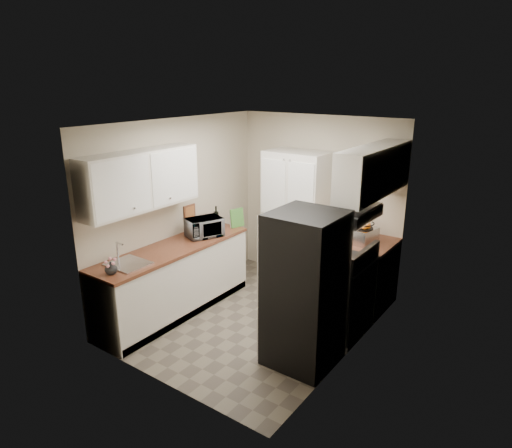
# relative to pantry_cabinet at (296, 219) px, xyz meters

# --- Properties ---
(ground) EXTENTS (3.20, 3.20, 0.00)m
(ground) POSITION_rel_pantry_cabinet_xyz_m (0.20, -1.32, -1.00)
(ground) COLOR #665B4C
(ground) RESTS_ON ground
(room_shell) EXTENTS (2.64, 3.24, 2.52)m
(room_shell) POSITION_rel_pantry_cabinet_xyz_m (0.18, -1.32, 0.63)
(room_shell) COLOR beige
(room_shell) RESTS_ON ground
(pantry_cabinet) EXTENTS (0.90, 0.55, 2.00)m
(pantry_cabinet) POSITION_rel_pantry_cabinet_xyz_m (0.00, 0.00, 0.00)
(pantry_cabinet) COLOR silver
(pantry_cabinet) RESTS_ON ground
(base_cabinet_left) EXTENTS (0.60, 2.30, 0.88)m
(base_cabinet_left) POSITION_rel_pantry_cabinet_xyz_m (-0.79, -1.75, -0.56)
(base_cabinet_left) COLOR silver
(base_cabinet_left) RESTS_ON ground
(countertop_left) EXTENTS (0.63, 2.33, 0.04)m
(countertop_left) POSITION_rel_pantry_cabinet_xyz_m (-0.79, -1.75, -0.10)
(countertop_left) COLOR brown
(countertop_left) RESTS_ON base_cabinet_left
(base_cabinet_right) EXTENTS (0.60, 0.80, 0.88)m
(base_cabinet_right) POSITION_rel_pantry_cabinet_xyz_m (1.19, -0.12, -0.56)
(base_cabinet_right) COLOR silver
(base_cabinet_right) RESTS_ON ground
(countertop_right) EXTENTS (0.63, 0.83, 0.04)m
(countertop_right) POSITION_rel_pantry_cabinet_xyz_m (1.19, -0.12, -0.10)
(countertop_right) COLOR brown
(countertop_right) RESTS_ON base_cabinet_right
(electric_range) EXTENTS (0.71, 0.78, 1.13)m
(electric_range) POSITION_rel_pantry_cabinet_xyz_m (1.17, -0.93, -0.52)
(electric_range) COLOR #B7B7BC
(electric_range) RESTS_ON ground
(refrigerator) EXTENTS (0.70, 0.72, 1.70)m
(refrigerator) POSITION_rel_pantry_cabinet_xyz_m (1.14, -1.73, -0.15)
(refrigerator) COLOR #B7B7BC
(refrigerator) RESTS_ON ground
(microwave) EXTENTS (0.47, 0.56, 0.26)m
(microwave) POSITION_rel_pantry_cabinet_xyz_m (-0.73, -1.21, 0.05)
(microwave) COLOR silver
(microwave) RESTS_ON countertop_left
(wine_bottle) EXTENTS (0.07, 0.07, 0.28)m
(wine_bottle) POSITION_rel_pantry_cabinet_xyz_m (-0.88, -0.78, 0.06)
(wine_bottle) COLOR black
(wine_bottle) RESTS_ON countertop_left
(flower_vase) EXTENTS (0.16, 0.16, 0.14)m
(flower_vase) POSITION_rel_pantry_cabinet_xyz_m (-0.72, -2.75, -0.01)
(flower_vase) COLOR silver
(flower_vase) RESTS_ON countertop_left
(cutting_board) EXTENTS (0.08, 0.21, 0.27)m
(cutting_board) POSITION_rel_pantry_cabinet_xyz_m (-0.63, -0.62, 0.06)
(cutting_board) COLOR #438232
(cutting_board) RESTS_ON countertop_left
(toaster_oven) EXTENTS (0.34, 0.40, 0.21)m
(toaster_oven) POSITION_rel_pantry_cabinet_xyz_m (1.13, -0.19, 0.02)
(toaster_oven) COLOR #B0B0B5
(toaster_oven) RESTS_ON countertop_right
(fruit_basket) EXTENTS (0.37, 0.37, 0.12)m
(fruit_basket) POSITION_rel_pantry_cabinet_xyz_m (1.13, -0.21, 0.19)
(fruit_basket) COLOR orange
(fruit_basket) RESTS_ON toaster_oven
(kitchen_mat) EXTENTS (0.49, 0.73, 0.01)m
(kitchen_mat) POSITION_rel_pantry_cabinet_xyz_m (0.28, -0.71, -0.99)
(kitchen_mat) COLOR tan
(kitchen_mat) RESTS_ON ground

